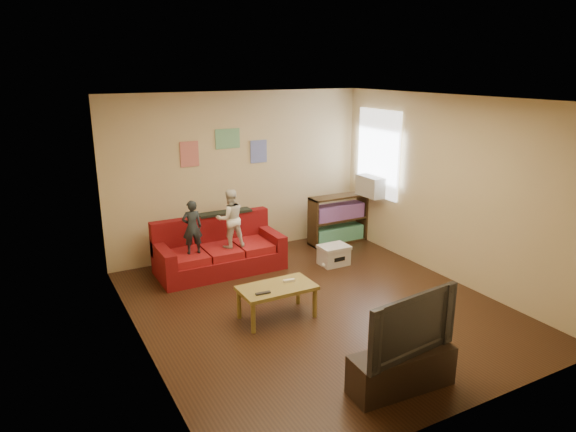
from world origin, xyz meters
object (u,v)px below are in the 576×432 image
tv_stand (401,370)px  child_b (230,219)px  child_a (192,227)px  bookshelf (338,222)px  file_box (334,255)px  television (405,322)px  coffee_table (277,291)px  sofa (218,252)px

tv_stand → child_b: bearing=98.3°
child_a → bookshelf: size_ratio=0.75×
child_b → bookshelf: size_ratio=0.84×
file_box → television: television is taller
coffee_table → file_box: 2.03m
sofa → child_b: (0.15, -0.17, 0.57)m
sofa → tv_stand: bearing=-83.1°
child_a → coffee_table: (0.52, -1.70, -0.44)m
sofa → child_a: size_ratio=2.38×
coffee_table → bookshelf: size_ratio=0.88×
bookshelf → television: television is taller
file_box → tv_stand: (-1.25, -3.10, 0.04)m
sofa → file_box: size_ratio=4.14×
file_box → television: 3.39m
child_a → file_box: 2.31m
sofa → bookshelf: bookshelf is taller
sofa → coffee_table: (0.07, -1.86, 0.08)m
bookshelf → file_box: bookshelf is taller
sofa → coffee_table: 1.87m
child_a → child_b: bearing=-172.9°
coffee_table → television: bearing=-78.5°
coffee_table → television: (0.39, -1.92, 0.36)m
sofa → television: television is taller
coffee_table → file_box: coffee_table is taller
file_box → tv_stand: 3.34m
coffee_table → file_box: bearing=35.9°
coffee_table → television: 1.99m
file_box → child_a: bearing=166.6°
child_a → coffee_table: 1.83m
child_a → tv_stand: size_ratio=0.75×
child_b → tv_stand: child_b is taller
sofa → coffee_table: bearing=-87.9°
child_a → coffee_table: child_a is taller
coffee_table → tv_stand: bearing=-78.5°
child_a → bookshelf: bearing=-165.3°
bookshelf → file_box: bearing=-126.9°
child_a → sofa: bearing=-152.7°
child_b → tv_stand: 3.69m
file_box → bookshelf: bearing=53.1°
child_b → coffee_table: (-0.08, -1.70, -0.49)m
tv_stand → television: bearing=0.0°
bookshelf → child_a: bearing=-172.4°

